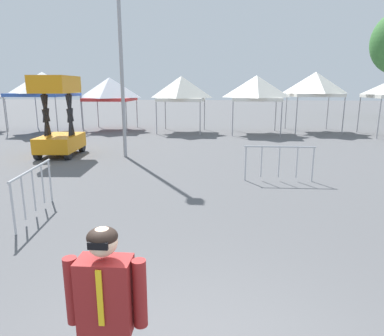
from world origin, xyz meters
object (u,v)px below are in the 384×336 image
Objects in this scene: canopy_tent_behind_left at (315,84)px; crowd_barrier_near_person at (33,183)px; person_foreground at (107,315)px; crowd_barrier_by_lift at (279,157)px; scissor_lift at (59,131)px; canopy_tent_left_of_center at (43,84)px; light_pole_near_lift at (121,45)px; canopy_tent_far_right at (181,89)px; canopy_tent_center at (110,89)px; canopy_tent_behind_center at (256,88)px.

crowd_barrier_near_person is at bearing -121.52° from canopy_tent_behind_left.
person_foreground is 8.42m from crowd_barrier_by_lift.
canopy_tent_behind_left is at bearing 58.48° from crowd_barrier_near_person.
scissor_lift reaches higher than person_foreground.
crowd_barrier_near_person is at bearing -63.40° from canopy_tent_left_of_center.
light_pole_near_lift is 3.58× the size of crowd_barrier_by_lift.
person_foreground is 12.12m from light_pole_near_lift.
canopy_tent_far_right is at bearing 80.68° from light_pole_near_lift.
crowd_barrier_by_lift is (9.07, -12.01, -1.86)m from canopy_tent_center.
canopy_tent_far_right reaches higher than canopy_tent_center.
scissor_lift is at bearing -116.54° from canopy_tent_far_right.
canopy_tent_behind_left is at bearing 6.09° from canopy_tent_left_of_center.
canopy_tent_center is 15.92m from crowd_barrier_near_person.
scissor_lift is 4.26m from light_pole_near_lift.
canopy_tent_behind_center is 1.92× the size of person_foreground.
canopy_tent_far_right reaches higher than crowd_barrier_near_person.
scissor_lift is at bearing 117.37° from person_foreground.
light_pole_near_lift is (-3.10, 11.24, 3.28)m from person_foreground.
canopy_tent_center is 9.32m from canopy_tent_behind_center.
scissor_lift is (0.71, -8.80, -1.59)m from canopy_tent_center.
canopy_tent_center is 4.80m from canopy_tent_far_right.
person_foreground is at bearing -61.12° from canopy_tent_left_of_center.
canopy_tent_behind_center reaches higher than scissor_lift.
light_pole_near_lift is (2.71, 0.01, 3.29)m from scissor_lift.
crowd_barrier_by_lift is at bearing -52.92° from canopy_tent_center.
light_pole_near_lift is at bearing -45.65° from canopy_tent_left_of_center.
person_foreground is at bearing -74.57° from light_pole_near_lift.
canopy_tent_left_of_center is 16.72m from canopy_tent_behind_left.
canopy_tent_center is at bearing 108.04° from person_foreground.
scissor_lift reaches higher than crowd_barrier_near_person.
canopy_tent_center is 9.58m from light_pole_near_lift.
crowd_barrier_by_lift is (4.33, -11.28, -1.90)m from canopy_tent_far_right.
light_pole_near_lift reaches higher than canopy_tent_behind_left.
canopy_tent_behind_left is at bearing 6.81° from canopy_tent_far_right.
light_pole_near_lift is at bearing 150.33° from crowd_barrier_by_lift.
canopy_tent_far_right is at bearing 111.00° from crowd_barrier_by_lift.
light_pole_near_lift reaches higher than person_foreground.
canopy_tent_behind_left is 13.20m from light_pole_near_lift.
canopy_tent_center is at bearing 102.05° from crowd_barrier_near_person.
canopy_tent_left_of_center is 15.74m from crowd_barrier_near_person.
canopy_tent_behind_center is at bearing 81.81° from person_foreground.
canopy_tent_behind_left is (8.20, 0.98, 0.26)m from canopy_tent_far_right.
canopy_tent_behind_center is at bearing 53.02° from light_pole_near_lift.
canopy_tent_left_of_center is 1.14× the size of scissor_lift.
light_pole_near_lift reaches higher than canopy_tent_far_right.
canopy_tent_far_right is at bearing 84.41° from crowd_barrier_near_person.
crowd_barrier_near_person is 6.73m from crowd_barrier_by_lift.
canopy_tent_behind_left is 15.33m from scissor_lift.
crowd_barrier_by_lift is (-0.18, -10.97, -1.93)m from canopy_tent_behind_center.
crowd_barrier_by_lift is at bearing -20.99° from scissor_lift.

